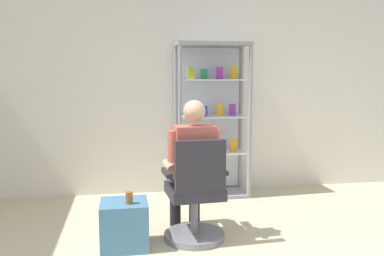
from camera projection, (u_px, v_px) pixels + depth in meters
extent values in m
cube|color=silver|center=(177.00, 87.00, 5.36)|extent=(6.00, 0.10, 2.70)
cylinder|color=gray|center=(180.00, 123.00, 4.91)|extent=(0.05, 0.05, 1.90)
cylinder|color=gray|center=(250.00, 122.00, 5.05)|extent=(0.05, 0.05, 1.90)
cylinder|color=gray|center=(176.00, 119.00, 5.31)|extent=(0.05, 0.05, 1.90)
cylinder|color=gray|center=(241.00, 118.00, 5.44)|extent=(0.05, 0.05, 1.90)
cube|color=gray|center=(212.00, 44.00, 5.06)|extent=(0.90, 0.45, 0.04)
cube|color=gray|center=(212.00, 193.00, 5.30)|extent=(0.90, 0.45, 0.04)
cube|color=silver|center=(208.00, 119.00, 5.39)|extent=(0.84, 0.02, 1.80)
cube|color=silver|center=(212.00, 152.00, 5.23)|extent=(0.82, 0.39, 0.02)
cube|color=black|center=(191.00, 147.00, 5.14)|extent=(0.07, 0.05, 0.14)
cube|color=#999919|center=(204.00, 145.00, 5.25)|extent=(0.08, 0.06, 0.15)
cube|color=red|center=(219.00, 146.00, 5.22)|extent=(0.08, 0.05, 0.15)
cube|color=gold|center=(234.00, 145.00, 5.24)|extent=(0.09, 0.05, 0.15)
cube|color=silver|center=(212.00, 116.00, 5.17)|extent=(0.82, 0.39, 0.02)
cube|color=purple|center=(190.00, 111.00, 5.14)|extent=(0.08, 0.05, 0.13)
cube|color=#264CB2|center=(204.00, 111.00, 5.19)|extent=(0.08, 0.05, 0.12)
cube|color=gold|center=(220.00, 110.00, 5.18)|extent=(0.08, 0.04, 0.15)
cube|color=purple|center=(232.00, 110.00, 5.23)|extent=(0.08, 0.06, 0.14)
cube|color=silver|center=(212.00, 80.00, 5.12)|extent=(0.82, 0.39, 0.02)
cube|color=#999919|center=(191.00, 73.00, 5.04)|extent=(0.08, 0.05, 0.15)
cube|color=#268C4C|center=(204.00, 74.00, 5.11)|extent=(0.09, 0.04, 0.13)
cube|color=purple|center=(219.00, 73.00, 5.09)|extent=(0.09, 0.04, 0.15)
cube|color=gold|center=(234.00, 73.00, 5.15)|extent=(0.09, 0.05, 0.16)
cylinder|color=slate|center=(194.00, 236.00, 3.88)|extent=(0.56, 0.56, 0.06)
cylinder|color=slate|center=(194.00, 214.00, 3.85)|extent=(0.07, 0.07, 0.41)
cube|color=#26262D|center=(194.00, 191.00, 3.82)|extent=(0.51, 0.51, 0.10)
cube|color=#26262D|center=(200.00, 166.00, 3.59)|extent=(0.44, 0.11, 0.45)
cube|color=#26262D|center=(222.00, 170.00, 3.86)|extent=(0.06, 0.30, 0.04)
cube|color=#26262D|center=(166.00, 173.00, 3.74)|extent=(0.06, 0.30, 0.04)
cylinder|color=black|center=(199.00, 174.00, 4.03)|extent=(0.17, 0.41, 0.14)
cylinder|color=black|center=(194.00, 197.00, 4.26)|extent=(0.11, 0.11, 0.56)
cylinder|color=black|center=(179.00, 176.00, 3.98)|extent=(0.17, 0.41, 0.14)
cylinder|color=black|center=(175.00, 198.00, 4.21)|extent=(0.11, 0.11, 0.56)
cube|color=#BF594C|center=(194.00, 153.00, 3.78)|extent=(0.37, 0.25, 0.50)
sphere|color=tan|center=(194.00, 111.00, 3.73)|extent=(0.20, 0.20, 0.20)
cylinder|color=#BF594C|center=(216.00, 145.00, 3.82)|extent=(0.09, 0.09, 0.28)
cylinder|color=tan|center=(210.00, 164.00, 4.02)|extent=(0.10, 0.30, 0.08)
cylinder|color=#BF594C|center=(173.00, 146.00, 3.73)|extent=(0.09, 0.09, 0.28)
cylinder|color=tan|center=(169.00, 166.00, 3.93)|extent=(0.10, 0.30, 0.08)
cube|color=teal|center=(124.00, 224.00, 3.68)|extent=(0.41, 0.39, 0.41)
cylinder|color=brown|center=(129.00, 198.00, 3.59)|extent=(0.06, 0.06, 0.10)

